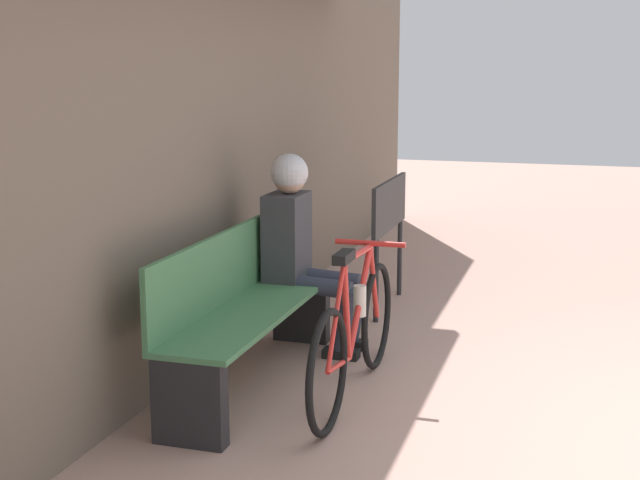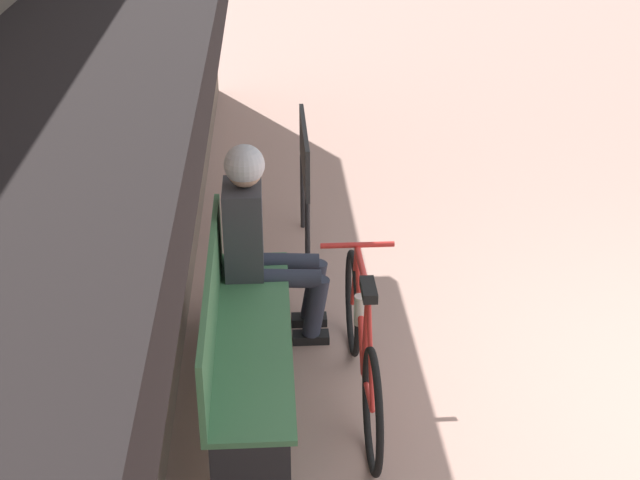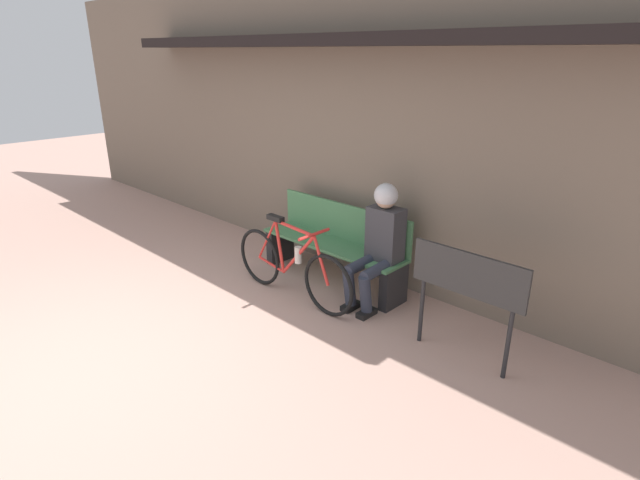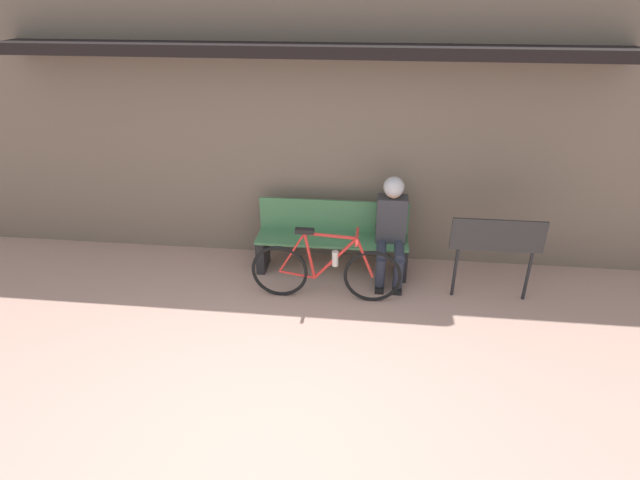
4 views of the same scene
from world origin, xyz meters
name	(u,v)px [view 3 (image 3 of 4)]	position (x,y,z in m)	size (l,w,h in m)	color
ground_plane	(94,365)	(0.00, 0.00, 0.00)	(24.00, 24.00, 0.00)	tan
storefront_wall	(339,122)	(0.00, 2.97, 1.66)	(12.00, 0.56, 3.20)	#756656
park_bench_near	(335,246)	(0.33, 2.57, 0.41)	(1.77, 0.42, 0.85)	#477F51
bicycle	(292,266)	(0.31, 1.93, 0.35)	(1.63, 0.40, 0.84)	black
person_seated	(380,237)	(1.00, 2.46, 0.71)	(0.34, 0.60, 1.23)	#2D3342
signboard	(467,281)	(2.10, 2.15, 0.70)	(0.96, 0.04, 0.94)	#232326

